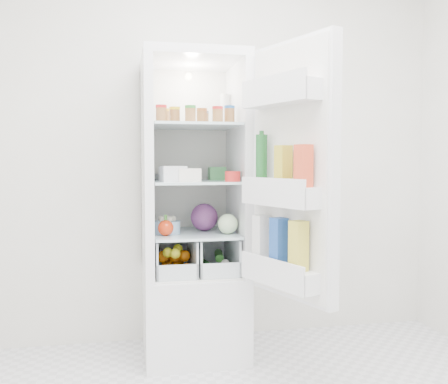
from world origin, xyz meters
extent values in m
cube|color=silver|center=(0.00, 1.50, 1.30)|extent=(3.00, 0.02, 2.60)
cube|color=white|center=(-0.20, 1.21, 0.25)|extent=(0.60, 0.60, 0.50)
cube|color=white|center=(-0.20, 1.21, 1.77)|extent=(0.60, 0.60, 0.05)
cube|color=white|center=(-0.20, 1.49, 1.12)|extent=(0.60, 0.05, 1.25)
cube|color=white|center=(-0.47, 1.21, 1.12)|extent=(0.05, 0.60, 1.25)
cube|color=white|center=(0.07, 1.21, 1.12)|extent=(0.05, 0.60, 1.25)
cube|color=white|center=(-0.20, 1.46, 1.12)|extent=(0.50, 0.01, 1.25)
sphere|color=white|center=(-0.20, 1.42, 1.71)|extent=(0.05, 0.05, 0.05)
cube|color=silver|center=(-0.20, 1.19, 0.74)|extent=(0.49, 0.53, 0.01)
cube|color=silver|center=(-0.20, 1.19, 1.05)|extent=(0.49, 0.53, 0.02)
cube|color=silver|center=(-0.20, 1.19, 1.38)|extent=(0.49, 0.53, 0.02)
cylinder|color=#B21919|center=(-0.40, 1.05, 1.43)|extent=(0.06, 0.06, 0.08)
cylinder|color=gold|center=(-0.32, 1.10, 1.43)|extent=(0.06, 0.06, 0.08)
cylinder|color=#267226|center=(-0.24, 1.02, 1.43)|extent=(0.06, 0.06, 0.08)
cylinder|color=brown|center=(-0.16, 1.12, 1.43)|extent=(0.06, 0.06, 0.08)
cylinder|color=#B21919|center=(-0.08, 1.05, 1.43)|extent=(0.06, 0.06, 0.08)
cylinder|color=#194C8C|center=(0.00, 1.10, 1.43)|extent=(0.06, 0.06, 0.08)
cylinder|color=#BF8C19|center=(-0.36, 1.28, 1.43)|extent=(0.06, 0.06, 0.08)
cylinder|color=#4C4C4C|center=(-0.12, 1.30, 1.43)|extent=(0.06, 0.06, 0.08)
cylinder|color=silver|center=(0.01, 1.30, 1.49)|extent=(0.07, 0.07, 0.20)
cube|color=silver|center=(-0.33, 1.08, 1.10)|extent=(0.15, 0.15, 0.09)
cube|color=white|center=(-0.25, 1.08, 1.09)|extent=(0.14, 0.14, 0.07)
cylinder|color=red|center=(-0.01, 0.99, 1.09)|extent=(0.11, 0.11, 0.06)
cube|color=white|center=(-0.33, 1.37, 1.08)|extent=(0.17, 0.15, 0.04)
cube|color=#3D8647|center=(-0.04, 1.30, 1.10)|extent=(0.11, 0.14, 0.08)
sphere|color=#5C1F55|center=(-0.13, 1.24, 0.83)|extent=(0.17, 0.17, 0.17)
sphere|color=red|center=(-0.38, 1.07, 0.79)|extent=(0.09, 0.09, 0.09)
cylinder|color=#99C0E4|center=(-0.36, 1.16, 0.78)|extent=(0.18, 0.18, 0.07)
sphere|color=beige|center=(-0.02, 1.08, 0.81)|extent=(0.12, 0.12, 0.12)
sphere|color=orange|center=(-0.39, 1.06, 0.55)|extent=(0.07, 0.07, 0.07)
sphere|color=orange|center=(-0.32, 1.06, 0.55)|extent=(0.07, 0.07, 0.07)
sphere|color=orange|center=(-0.26, 1.06, 0.55)|extent=(0.07, 0.07, 0.07)
sphere|color=orange|center=(-0.39, 1.19, 0.61)|extent=(0.07, 0.07, 0.07)
sphere|color=orange|center=(-0.32, 1.19, 0.61)|extent=(0.07, 0.07, 0.07)
sphere|color=orange|center=(-0.26, 1.19, 0.61)|extent=(0.07, 0.07, 0.07)
sphere|color=orange|center=(-0.35, 1.31, 0.55)|extent=(0.07, 0.07, 0.07)
sphere|color=orange|center=(-0.28, 1.31, 0.55)|extent=(0.07, 0.07, 0.07)
sphere|color=#FFF528|center=(-0.36, 1.12, 0.64)|extent=(0.06, 0.06, 0.06)
sphere|color=#FFF528|center=(-0.29, 1.24, 0.64)|extent=(0.06, 0.06, 0.06)
sphere|color=#FFF528|center=(-0.32, 1.08, 0.64)|extent=(0.06, 0.06, 0.06)
cylinder|color=#25531B|center=(-0.12, 1.19, 0.54)|extent=(0.09, 0.21, 0.05)
cylinder|color=#25531B|center=(-0.04, 1.24, 0.59)|extent=(0.08, 0.21, 0.05)
sphere|color=white|center=(-0.08, 1.06, 0.54)|extent=(0.05, 0.05, 0.05)
sphere|color=white|center=(-0.03, 1.08, 0.57)|extent=(0.05, 0.05, 0.05)
cube|color=white|center=(0.23, 0.64, 1.12)|extent=(0.27, 0.58, 1.30)
cube|color=white|center=(0.20, 0.63, 1.12)|extent=(0.21, 0.53, 1.26)
cube|color=white|center=(0.15, 0.61, 1.50)|extent=(0.28, 0.51, 0.10)
cube|color=white|center=(0.15, 0.61, 1.00)|extent=(0.28, 0.51, 0.10)
cube|color=white|center=(0.15, 0.61, 0.60)|extent=(0.28, 0.51, 0.10)
sphere|color=#9E6647|center=(0.19, 0.50, 1.56)|extent=(0.05, 0.05, 0.05)
sphere|color=#9E6647|center=(0.16, 0.57, 1.56)|extent=(0.05, 0.05, 0.05)
sphere|color=#9E6647|center=(0.13, 0.65, 1.56)|extent=(0.05, 0.05, 0.05)
sphere|color=#9E6647|center=(0.11, 0.72, 1.56)|extent=(0.05, 0.05, 0.05)
sphere|color=#9E6647|center=(0.08, 0.80, 1.56)|extent=(0.05, 0.05, 0.05)
cylinder|color=#175020|center=(0.10, 0.75, 1.18)|extent=(0.06, 0.06, 0.26)
cube|color=gold|center=(0.16, 0.58, 1.15)|extent=(0.08, 0.08, 0.20)
cube|color=#EE4C2A|center=(0.21, 0.44, 1.15)|extent=(0.08, 0.08, 0.20)
cube|color=white|center=(0.10, 0.75, 0.77)|extent=(0.09, 0.09, 0.24)
cube|color=#214FA9|center=(0.15, 0.61, 0.77)|extent=(0.09, 0.09, 0.24)
cube|color=yellow|center=(0.20, 0.47, 0.77)|extent=(0.09, 0.09, 0.24)
camera|label=1|loc=(-0.61, -1.76, 1.17)|focal=40.00mm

